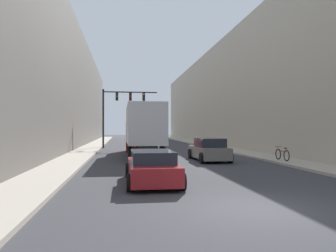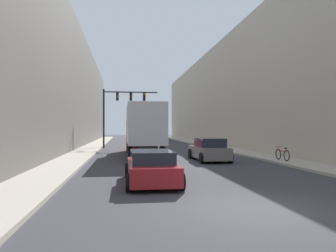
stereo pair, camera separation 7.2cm
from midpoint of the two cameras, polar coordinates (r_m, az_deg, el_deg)
name	(u,v)px [view 2 (the right image)]	position (r m, az deg, el deg)	size (l,w,h in m)	color
ground_plane	(254,210)	(9.55, 14.92, -13.88)	(200.00, 200.00, 0.00)	#38383D
sidewalk_right	(211,146)	(40.04, 7.52, -3.44)	(2.31, 80.00, 0.15)	#B2A899
sidewalk_left	(93,147)	(38.77, -12.90, -3.54)	(2.31, 80.00, 0.15)	#B2A899
building_right	(244,94)	(41.50, 13.08, 5.50)	(6.00, 80.00, 12.92)	#BCB29E
building_left	(56,89)	(39.54, -18.93, 6.09)	(6.00, 80.00, 13.32)	#66605B
semi_truck	(143,129)	(26.56, -4.35, -0.45)	(2.54, 12.07, 3.92)	silver
sedan_car	(151,167)	(13.32, -2.79, -7.20)	(2.08, 4.68, 1.33)	maroon
suv_car	(209,150)	(22.57, 7.23, -4.15)	(2.08, 4.79, 1.55)	slate
traffic_signal_gantry	(118,106)	(37.31, -8.61, 3.44)	(6.14, 0.35, 6.60)	black
parked_bicycle	(282,154)	(22.38, 19.38, -4.70)	(0.44, 1.82, 0.86)	black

